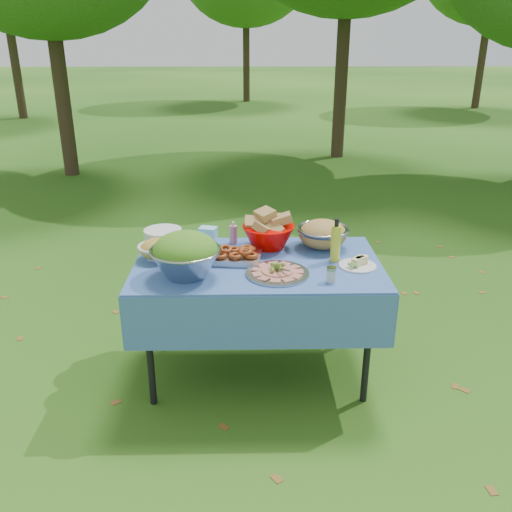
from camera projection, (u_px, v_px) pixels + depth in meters
The scene contains 14 objects.
ground at pixel (258, 371), 3.50m from camera, with size 80.00×80.00×0.00m, color black.
picnic_table at pixel (258, 319), 3.36m from camera, with size 1.46×0.86×0.76m, color #73A8DC.
salad_bowl at pixel (186, 255), 2.99m from camera, with size 0.39×0.39×0.26m, color #989AA0, non-canonical shape.
pasta_bowl_white at pixel (157, 249), 3.25m from camera, with size 0.22×0.22×0.13m, color silver, non-canonical shape.
plate_stack at pixel (163, 237), 3.46m from camera, with size 0.24×0.24×0.11m, color silver.
wipes_box at pixel (208, 235), 3.52m from camera, with size 0.11×0.08×0.10m, color #94E3F8.
sanitizer_bottle at pixel (233, 232), 3.50m from camera, with size 0.05×0.05×0.14m, color #CA7994.
bread_bowl at pixel (268, 231), 3.41m from camera, with size 0.33×0.33×0.22m, color #EA0500, non-canonical shape.
pasta_bowl_steel at pixel (323, 234), 3.43m from camera, with size 0.33×0.33×0.18m, color #989AA0, non-canonical shape.
fried_tray at pixel (234, 255), 3.23m from camera, with size 0.31×0.22×0.07m, color #B1B1B6.
charcuterie_platter at pixel (278, 268), 3.04m from camera, with size 0.36×0.36×0.08m, color #A1A3A7.
oil_bottle at pixel (336, 240), 3.20m from camera, with size 0.06×0.06×0.26m, color #CDD32A.
cheese_plate at pixel (358, 262), 3.15m from camera, with size 0.22×0.22×0.06m, color silver.
shaker at pixel (331, 275), 2.95m from camera, with size 0.05×0.05×0.09m, color silver.
Camera 1 is at (-0.07, -2.97, 2.00)m, focal length 38.00 mm.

